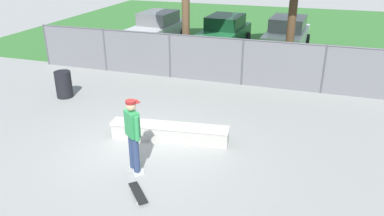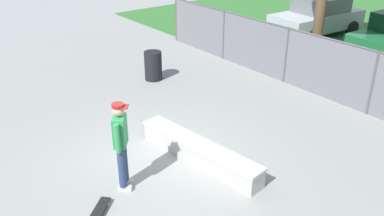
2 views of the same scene
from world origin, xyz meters
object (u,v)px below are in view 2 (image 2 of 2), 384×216
(skateboard, at_px, (98,211))
(car_silver, at_px, (318,16))
(skateboarder, at_px, (121,142))
(trash_bin, at_px, (153,66))
(concrete_ledge, at_px, (199,152))

(skateboard, height_order, car_silver, car_silver)
(skateboarder, bearing_deg, trash_bin, 140.94)
(trash_bin, bearing_deg, skateboard, -42.01)
(skateboard, height_order, trash_bin, trash_bin)
(skateboarder, relative_size, skateboard, 2.53)
(skateboarder, bearing_deg, skateboard, -61.19)
(skateboarder, height_order, trash_bin, skateboarder)
(skateboard, bearing_deg, car_silver, 110.70)
(skateboarder, xyz_separation_m, car_silver, (-4.42, 12.04, -0.19))
(concrete_ledge, relative_size, skateboarder, 1.78)
(skateboard, xyz_separation_m, car_silver, (-4.85, 12.84, 0.77))
(concrete_ledge, height_order, skateboarder, skateboarder)
(skateboard, relative_size, trash_bin, 0.78)
(concrete_ledge, xyz_separation_m, car_silver, (-4.61, 10.29, 0.60))
(car_silver, bearing_deg, skateboard, -69.30)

